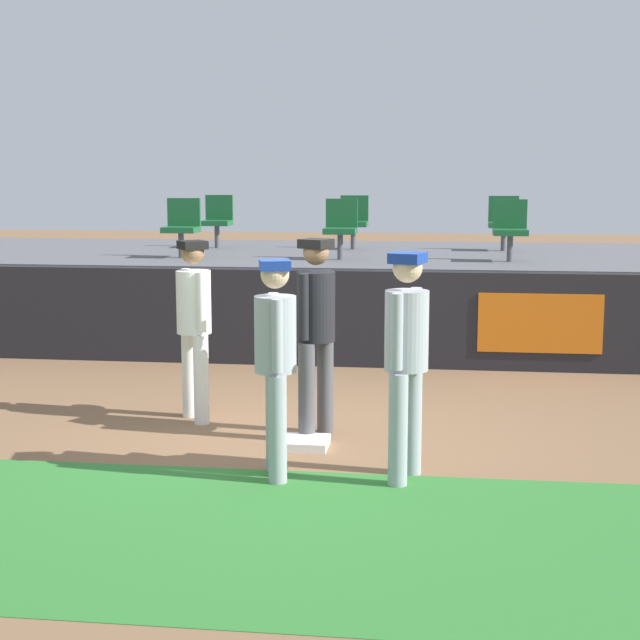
% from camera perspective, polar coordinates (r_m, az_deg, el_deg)
% --- Properties ---
extents(ground_plane, '(60.00, 60.00, 0.00)m').
position_cam_1_polar(ground_plane, '(8.84, -2.10, -7.28)').
color(ground_plane, brown).
extents(grass_foreground_strip, '(18.00, 2.80, 0.01)m').
position_cam_1_polar(grass_foreground_strip, '(6.78, -5.20, -12.38)').
color(grass_foreground_strip, '#2D722D').
rests_on(grass_foreground_strip, ground_plane).
extents(first_base, '(0.40, 0.40, 0.08)m').
position_cam_1_polar(first_base, '(8.70, -0.84, -7.27)').
color(first_base, white).
rests_on(first_base, ground_plane).
extents(player_fielder_home, '(0.47, 0.58, 1.78)m').
position_cam_1_polar(player_fielder_home, '(9.51, -7.45, 0.15)').
color(player_fielder_home, white).
rests_on(player_fielder_home, ground_plane).
extents(player_runner_visitor, '(0.44, 0.49, 1.82)m').
position_cam_1_polar(player_runner_visitor, '(7.61, 5.12, -1.78)').
color(player_runner_visitor, '#9EA3AD').
rests_on(player_runner_visitor, ground_plane).
extents(player_coach_visitor, '(0.41, 0.48, 1.76)m').
position_cam_1_polar(player_coach_visitor, '(7.67, -2.65, -1.95)').
color(player_coach_visitor, '#9EA3AD').
rests_on(player_coach_visitor, ground_plane).
extents(player_umpire, '(0.46, 0.48, 1.84)m').
position_cam_1_polar(player_umpire, '(8.81, -0.23, -0.21)').
color(player_umpire, '#4C4C51').
rests_on(player_umpire, ground_plane).
extents(field_wall, '(18.00, 0.26, 1.21)m').
position_cam_1_polar(field_wall, '(12.20, 0.69, 0.13)').
color(field_wall, black).
rests_on(field_wall, ground_plane).
extents(bleacher_platform, '(18.00, 4.80, 1.22)m').
position_cam_1_polar(bleacher_platform, '(14.73, 1.79, 1.64)').
color(bleacher_platform, '#59595E').
rests_on(bleacher_platform, ground_plane).
extents(seat_back_right, '(0.46, 0.44, 0.84)m').
position_cam_1_polar(seat_back_right, '(15.26, 10.80, 5.82)').
color(seat_back_right, '#4C4C51').
rests_on(seat_back_right, bleacher_platform).
extents(seat_front_left, '(0.48, 0.44, 0.84)m').
position_cam_1_polar(seat_front_left, '(13.94, -8.15, 5.62)').
color(seat_front_left, '#4C4C51').
rests_on(seat_front_left, bleacher_platform).
extents(seat_front_right, '(0.46, 0.44, 0.84)m').
position_cam_1_polar(seat_front_right, '(13.47, 11.17, 5.43)').
color(seat_front_right, '#4C4C51').
rests_on(seat_front_right, bleacher_platform).
extents(seat_front_center, '(0.45, 0.44, 0.84)m').
position_cam_1_polar(seat_front_center, '(13.51, 1.24, 5.60)').
color(seat_front_center, '#4C4C51').
rests_on(seat_front_center, bleacher_platform).
extents(seat_back_center, '(0.44, 0.44, 0.84)m').
position_cam_1_polar(seat_back_center, '(15.30, 2.01, 5.98)').
color(seat_back_center, '#4C4C51').
rests_on(seat_back_center, bleacher_platform).
extents(seat_back_left, '(0.45, 0.44, 0.84)m').
position_cam_1_polar(seat_back_left, '(15.65, -6.06, 6.00)').
color(seat_back_left, '#4C4C51').
rests_on(seat_back_left, bleacher_platform).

